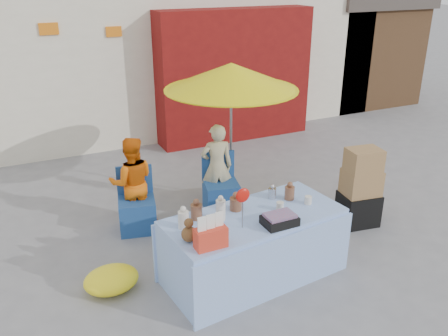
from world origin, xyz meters
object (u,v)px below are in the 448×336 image
chair_left (137,212)px  vendor_beige (217,167)px  market_table (253,245)px  umbrella (231,77)px  vendor_orange (132,183)px  box_stack (360,190)px  chair_right (221,195)px

chair_left → vendor_beige: (1.25, 0.13, 0.39)m
market_table → umbrella: size_ratio=1.02×
vendor_orange → box_stack: vendor_orange is taller
market_table → vendor_orange: size_ratio=1.67×
umbrella → box_stack: 2.36m
vendor_orange → umbrella: size_ratio=0.61×
chair_left → box_stack: 3.04m
vendor_orange → box_stack: 3.09m
vendor_beige → umbrella: size_ratio=0.61×
vendor_beige → box_stack: vendor_beige is taller
chair_left → umbrella: size_ratio=0.41×
chair_right → vendor_orange: 1.32m
market_table → vendor_beige: vendor_beige is taller
market_table → chair_left: 1.85m
market_table → vendor_orange: vendor_orange is taller
box_stack → chair_right: bearing=142.9°
vendor_beige → market_table: bearing=91.5°
chair_right → vendor_orange: bearing=-173.2°
market_table → chair_right: market_table is taller
chair_left → vendor_orange: bearing=104.5°
chair_right → market_table: bearing=-89.6°
vendor_beige → umbrella: umbrella is taller
chair_right → box_stack: size_ratio=0.76×
market_table → vendor_beige: (0.35, 1.75, 0.24)m
market_table → box_stack: 1.96m
vendor_beige → box_stack: bearing=152.8°
market_table → box_stack: size_ratio=1.92×
chair_left → vendor_orange: size_ratio=0.67×
market_table → box_stack: (1.90, 0.44, 0.11)m
market_table → chair_right: (0.36, 1.61, -0.15)m
chair_right → vendor_orange: (-1.25, 0.13, 0.38)m
market_table → vendor_beige: bearing=72.3°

